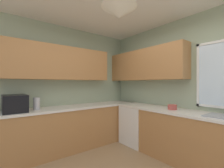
% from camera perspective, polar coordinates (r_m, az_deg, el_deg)
% --- Properties ---
extents(room_shell, '(4.05, 3.59, 2.71)m').
position_cam_1_polar(room_shell, '(2.88, 0.91, 10.07)').
color(room_shell, '#9EAD8E').
rests_on(room_shell, ground_plane).
extents(counter_run_left, '(0.65, 3.20, 0.88)m').
position_cam_1_polar(counter_run_left, '(3.42, -16.39, -15.55)').
color(counter_run_left, '#AD7542').
rests_on(counter_run_left, ground_plane).
extents(counter_run_back, '(3.14, 0.65, 0.88)m').
position_cam_1_polar(counter_run_back, '(3.02, 27.70, -17.65)').
color(counter_run_back, '#AD7542').
rests_on(counter_run_back, ground_plane).
extents(dishwasher, '(0.60, 0.60, 0.84)m').
position_cam_1_polar(dishwasher, '(3.66, 9.39, -14.87)').
color(dishwasher, white).
rests_on(dishwasher, ground_plane).
extents(microwave, '(0.48, 0.36, 0.29)m').
position_cam_1_polar(microwave, '(3.09, -32.62, -6.13)').
color(microwave, black).
rests_on(microwave, counter_run_left).
extents(kettle, '(0.11, 0.11, 0.23)m').
position_cam_1_polar(kettle, '(3.13, -26.38, -6.64)').
color(kettle, '#B7B7BC').
rests_on(kettle, counter_run_left).
extents(bowl, '(0.16, 0.16, 0.09)m').
position_cam_1_polar(bowl, '(3.08, 21.63, -8.04)').
color(bowl, '#B74C42').
rests_on(bowl, counter_run_back).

